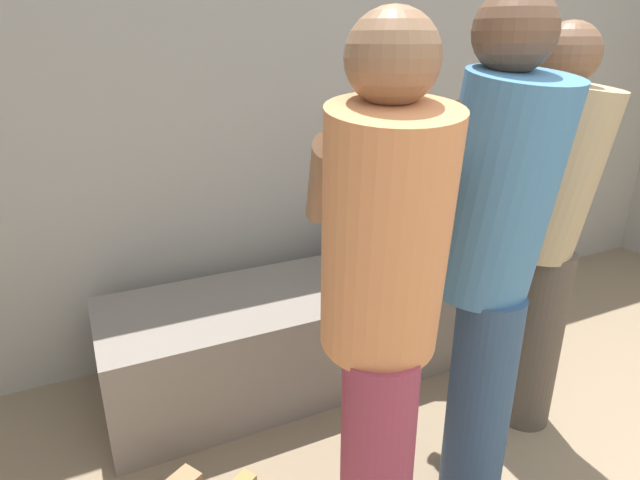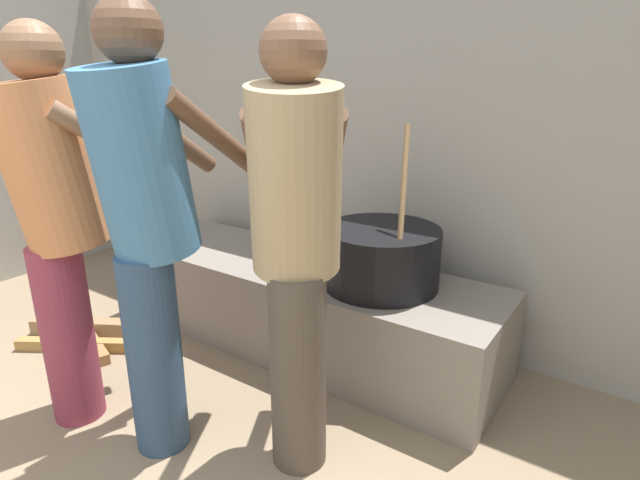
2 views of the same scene
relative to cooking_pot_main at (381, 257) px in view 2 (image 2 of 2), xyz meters
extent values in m
cube|color=#9E998E|center=(-0.24, 0.51, 0.40)|extent=(5.24, 0.20, 1.97)
cube|color=slate|center=(-0.48, -0.01, -0.36)|extent=(2.11, 0.60, 0.45)
cylinder|color=black|center=(0.00, 0.00, 0.00)|extent=(0.53, 0.53, 0.27)
cylinder|color=#937047|center=(0.09, 0.00, 0.33)|extent=(0.12, 0.24, 0.51)
cylinder|color=#8C3347|center=(-0.88, -1.01, -0.21)|extent=(0.20, 0.20, 0.75)
cylinder|color=#D17F4C|center=(-0.87, -0.98, 0.47)|extent=(0.42, 0.47, 0.64)
sphere|color=brown|center=(-0.86, -0.97, 0.86)|extent=(0.21, 0.21, 0.21)
cylinder|color=brown|center=(-0.66, -0.82, 0.53)|extent=(0.24, 0.45, 0.35)
cylinder|color=brown|center=(-0.91, -0.72, 0.53)|extent=(0.24, 0.45, 0.35)
cylinder|color=#4C4238|center=(0.05, -0.69, -0.21)|extent=(0.20, 0.20, 0.75)
cylinder|color=tan|center=(0.03, -0.67, 0.46)|extent=(0.47, 0.48, 0.64)
sphere|color=brown|center=(0.02, -0.66, 0.86)|extent=(0.21, 0.21, 0.21)
cylinder|color=brown|center=(0.00, -0.40, 0.53)|extent=(0.33, 0.41, 0.35)
cylinder|color=brown|center=(-0.22, -0.57, 0.53)|extent=(0.33, 0.41, 0.35)
cylinder|color=navy|center=(-0.45, -0.92, -0.20)|extent=(0.20, 0.20, 0.78)
cylinder|color=teal|center=(-0.45, -0.89, 0.51)|extent=(0.31, 0.39, 0.67)
sphere|color=brown|center=(-0.45, -0.88, 0.92)|extent=(0.22, 0.22, 0.22)
cylinder|color=brown|center=(-0.32, -0.65, 0.57)|extent=(0.09, 0.48, 0.36)
cylinder|color=brown|center=(-0.59, -0.66, 0.57)|extent=(0.09, 0.48, 0.36)
cube|color=olive|center=(-1.52, -0.61, -0.54)|extent=(0.51, 0.35, 0.08)
cube|color=#9B6A3F|center=(-1.36, -0.64, -0.56)|extent=(0.50, 0.22, 0.06)
cube|color=#A2783E|center=(-1.37, -0.72, -0.56)|extent=(0.57, 0.39, 0.06)
camera|label=1|loc=(-1.51, -1.96, 0.90)|focal=29.68mm
camera|label=2|loc=(1.01, -1.96, 0.80)|focal=28.94mm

